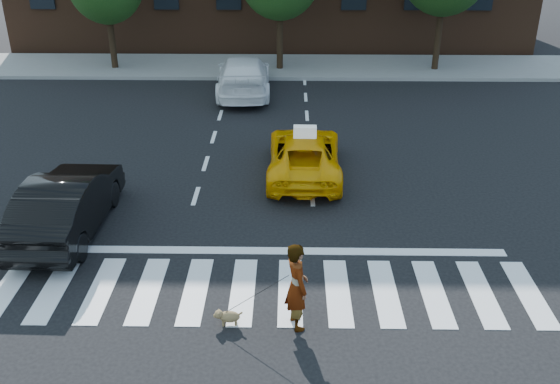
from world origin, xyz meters
name	(u,v)px	position (x,y,z in m)	size (l,w,h in m)	color
ground	(243,291)	(0.00, 0.00, 0.00)	(120.00, 120.00, 0.00)	black
crosswalk	(243,291)	(0.00, 0.00, 0.01)	(13.00, 2.40, 0.01)	silver
stop_line	(248,251)	(0.00, 1.60, 0.01)	(12.00, 0.30, 0.01)	silver
sidewalk_far	(269,67)	(0.00, 17.50, 0.07)	(30.00, 4.00, 0.15)	slate
taxi	(304,154)	(1.40, 5.92, 0.62)	(2.06, 4.46, 1.24)	#E99E04
black_sedan	(67,203)	(-4.42, 2.50, 0.75)	(1.59, 4.55, 1.50)	black
white_suv	(243,75)	(-0.91, 13.67, 0.74)	(2.09, 5.13, 1.49)	white
woman	(297,286)	(1.12, -1.10, 0.91)	(0.67, 0.44, 1.82)	#999999
dog	(227,316)	(-0.22, -1.10, 0.19)	(0.58, 0.24, 0.33)	#916C49
taxi_sign	(305,132)	(1.40, 5.72, 1.40)	(0.65, 0.28, 0.32)	white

